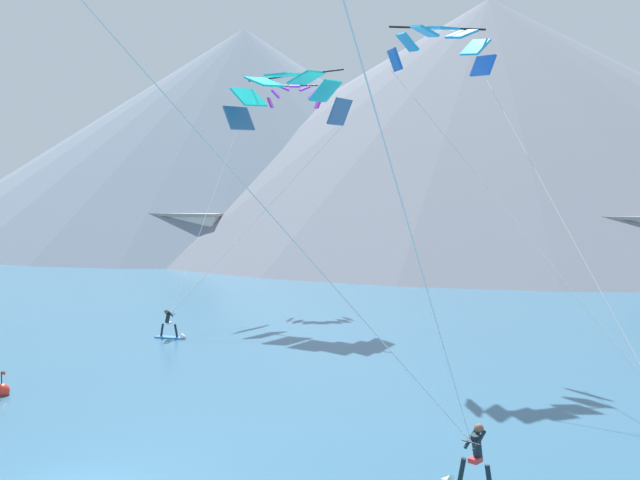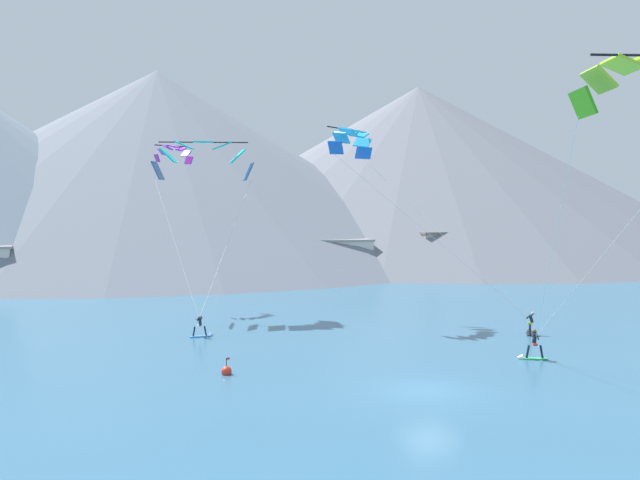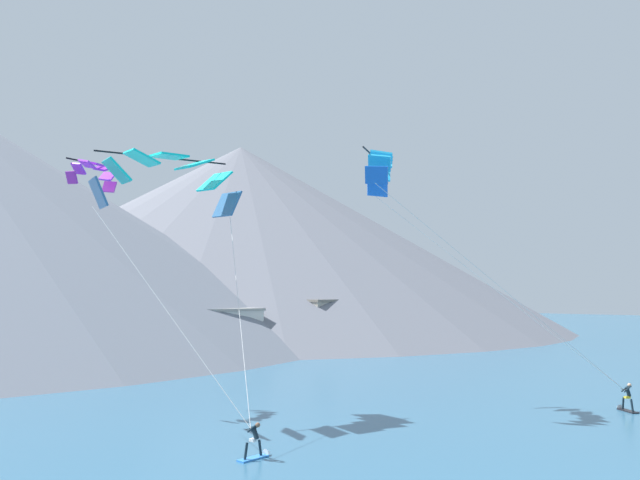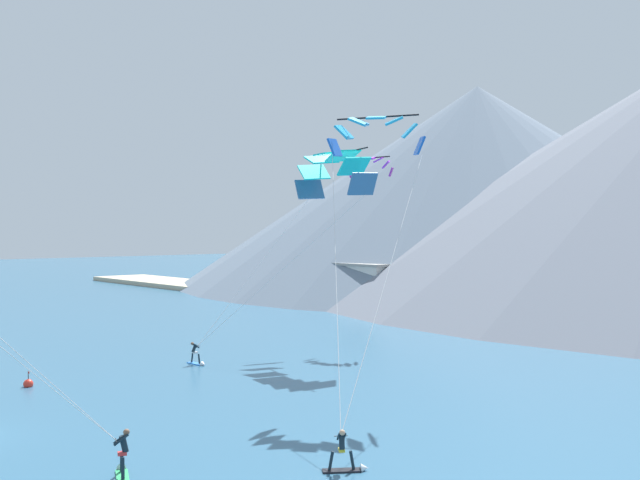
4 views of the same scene
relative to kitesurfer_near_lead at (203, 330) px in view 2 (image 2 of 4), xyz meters
name	(u,v)px [view 2 (image 2 of 4)]	position (x,y,z in m)	size (l,w,h in m)	color
ground_plane	(429,391)	(7.64, -17.54, -0.43)	(400.00, 400.00, 0.00)	#2D5B7A
kitesurfer_near_lead	(203,330)	(0.00, 0.00, 0.00)	(1.76, 0.63, 1.60)	#337FDB
kitesurfer_near_trail	(531,349)	(16.77, -13.75, 0.15)	(1.75, 1.06, 1.84)	#33B266
kitesurfer_mid_center	(530,327)	(21.99, -7.30, 0.05)	(1.35, 1.64, 1.70)	black
parafoil_kite_near_lead	(203,156)	(2.00, 10.60, 13.21)	(8.73, 12.54, 13.74)	#316293
parafoil_kite_mid_center	(353,141)	(13.03, 3.68, 14.16)	(11.27, 13.38, 14.35)	blue
parafoil_kite_distant_high_outer	(174,152)	(0.30, 16.43, 14.02)	(3.80, 2.32, 1.72)	purple
race_marker_buoy	(227,371)	(-0.72, -10.91, -0.27)	(0.56, 0.56, 1.02)	red
shoreline_strip	(214,280)	(7.64, 34.84, -0.08)	(180.00, 10.00, 0.70)	#BCAD8E
shore_building_harbour_front	(127,268)	(-2.66, 37.74, 1.58)	(9.50, 5.05, 3.99)	#A89E8E
shore_building_promenade_mid	(336,258)	(25.31, 37.55, 2.23)	(9.08, 6.87, 5.29)	silver
shore_building_quay_east	(430,253)	(39.61, 36.14, 2.70)	(5.54, 7.05, 6.23)	#A89E8E
shore_building_old_town	(271,261)	(15.83, 37.16, 2.01)	(9.29, 4.46, 4.86)	beige
mountain_peak_west_ridge	(418,171)	(63.29, 81.29, 18.46)	(129.03, 129.03, 37.77)	slate
mountain_peak_east_shoulder	(158,165)	(6.37, 85.44, 18.38)	(125.18, 125.18, 37.62)	slate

